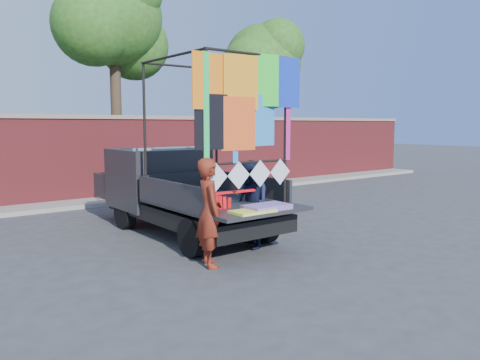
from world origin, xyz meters
TOP-DOWN VIEW (x-y plane):
  - ground at (0.00, 0.00)m, footprint 90.00×90.00m
  - brick_wall at (0.00, 7.00)m, footprint 30.00×0.45m
  - curb at (0.00, 6.30)m, footprint 30.00×1.20m
  - tree_mid at (1.02, 8.12)m, footprint 4.20×3.30m
  - tree_right at (7.52, 8.12)m, footprint 4.20×3.30m
  - pickup_truck at (-0.39, 2.06)m, footprint 2.24×5.62m
  - woman at (-1.27, -0.77)m, footprint 0.61×0.75m
  - man at (-0.02, -0.29)m, footprint 0.82×0.94m
  - streamer_bundle at (-0.76, -0.54)m, footprint 1.02×0.11m

SIDE VIEW (x-z plane):
  - ground at x=0.00m, z-range 0.00..0.00m
  - curb at x=0.00m, z-range 0.00..0.12m
  - man at x=-0.02m, z-range 0.00..1.66m
  - pickup_truck at x=-0.39m, z-range -0.88..2.66m
  - woman at x=-1.27m, z-range 0.00..1.79m
  - streamer_bundle at x=-0.76m, z-range 0.59..1.29m
  - brick_wall at x=0.00m, z-range 0.02..2.63m
  - tree_right at x=7.52m, z-range 1.44..8.06m
  - tree_mid at x=1.02m, z-range 1.83..9.56m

